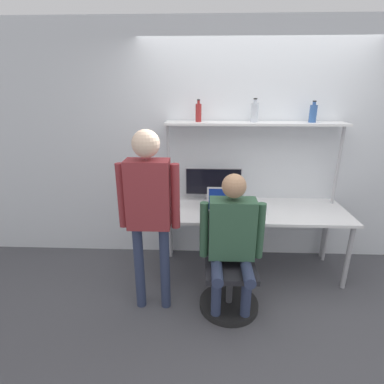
% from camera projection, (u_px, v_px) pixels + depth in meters
% --- Properties ---
extents(ground_plane, '(12.00, 12.00, 0.00)m').
position_uv_depth(ground_plane, '(254.00, 290.00, 3.13)').
color(ground_plane, '#4C4C51').
extents(wall_back, '(8.00, 0.06, 2.70)m').
position_uv_depth(wall_back, '(251.00, 147.00, 3.43)').
color(wall_back, silver).
rests_on(wall_back, ground_plane).
extents(desk, '(2.01, 0.74, 0.75)m').
position_uv_depth(desk, '(252.00, 215.00, 3.28)').
color(desk, white).
rests_on(desk, ground_plane).
extents(shelf_unit, '(1.91, 0.28, 1.65)m').
position_uv_depth(shelf_unit, '(254.00, 142.00, 3.23)').
color(shelf_unit, white).
rests_on(shelf_unit, ground_plane).
extents(monitor, '(0.64, 0.23, 0.40)m').
position_uv_depth(monitor, '(213.00, 184.00, 3.41)').
color(monitor, '#B7B7BC').
rests_on(monitor, desk).
extents(laptop, '(0.33, 0.26, 0.26)m').
position_uv_depth(laptop, '(223.00, 206.00, 3.16)').
color(laptop, silver).
rests_on(laptop, desk).
extents(cell_phone, '(0.07, 0.15, 0.01)m').
position_uv_depth(cell_phone, '(250.00, 215.00, 3.10)').
color(cell_phone, black).
rests_on(cell_phone, desk).
extents(office_chair, '(0.56, 0.56, 0.90)m').
position_uv_depth(office_chair, '(229.00, 280.00, 2.84)').
color(office_chair, black).
rests_on(office_chair, ground_plane).
extents(person_seated, '(0.57, 0.46, 1.32)m').
position_uv_depth(person_seated, '(232.00, 235.00, 2.63)').
color(person_seated, '#2D3856').
rests_on(person_seated, ground_plane).
extents(person_standing, '(0.54, 0.23, 1.69)m').
position_uv_depth(person_standing, '(149.00, 201.00, 2.56)').
color(person_standing, '#2D3856').
rests_on(person_standing, ground_plane).
extents(bottle_clear, '(0.08, 0.08, 0.24)m').
position_uv_depth(bottle_clear, '(255.00, 112.00, 3.13)').
color(bottle_clear, silver).
rests_on(bottle_clear, shelf_unit).
extents(bottle_blue, '(0.08, 0.08, 0.22)m').
position_uv_depth(bottle_blue, '(313.00, 113.00, 3.11)').
color(bottle_blue, '#335999').
rests_on(bottle_blue, shelf_unit).
extents(bottle_red, '(0.06, 0.06, 0.23)m').
position_uv_depth(bottle_red, '(198.00, 112.00, 3.15)').
color(bottle_red, maroon).
rests_on(bottle_red, shelf_unit).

